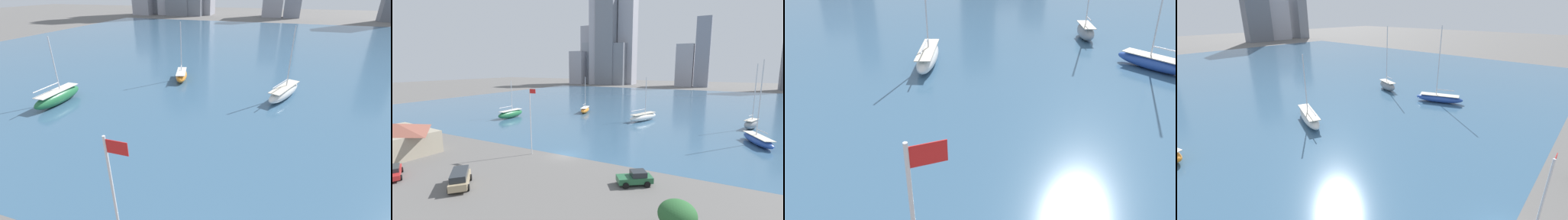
% 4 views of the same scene
% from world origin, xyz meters
% --- Properties ---
extents(harbor_water, '(180.00, 140.00, 0.00)m').
position_xyz_m(harbor_water, '(0.00, 70.00, 0.00)').
color(harbor_water, '#385B7A').
rests_on(harbor_water, ground_plane).
extents(sailboat_white, '(6.10, 10.67, 11.59)m').
position_xyz_m(sailboat_white, '(3.69, 33.08, 1.07)').
color(sailboat_white, white).
rests_on(sailboat_white, harbor_water).
extents(sailboat_blue, '(5.63, 9.74, 15.48)m').
position_xyz_m(sailboat_blue, '(28.40, 21.60, 0.95)').
color(sailboat_blue, '#284CA8').
rests_on(sailboat_blue, harbor_water).
extents(sailboat_gray, '(4.25, 6.55, 14.89)m').
position_xyz_m(sailboat_gray, '(28.35, 35.57, 1.22)').
color(sailboat_gray, gray).
rests_on(sailboat_gray, harbor_water).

